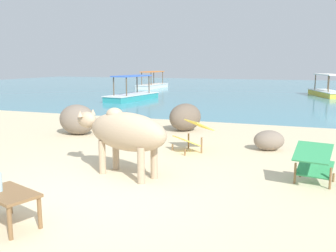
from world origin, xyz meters
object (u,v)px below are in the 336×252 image
deck_chair_near (314,162)px  boat_teal (132,95)px  boat_white (153,85)px  boat_yellow (328,92)px  cow (125,132)px  low_bench_table (9,197)px  deck_chair_far (193,134)px

deck_chair_near → boat_teal: boat_teal is taller
boat_white → boat_yellow: same height
boat_teal → boat_yellow: bearing=129.4°
cow → low_bench_table: 2.31m
cow → boat_yellow: size_ratio=0.53×
deck_chair_far → boat_teal: bearing=-107.0°
cow → deck_chair_near: 3.07m
low_bench_table → boat_yellow: boat_yellow is taller
deck_chair_far → low_bench_table: bearing=28.1°
deck_chair_far → boat_yellow: boat_yellow is taller
cow → boat_teal: 13.18m
low_bench_table → deck_chair_near: 4.38m
boat_white → boat_yellow: 12.59m
deck_chair_near → boat_yellow: bearing=6.9°
boat_teal → deck_chair_far: bearing=40.0°
boat_yellow → low_bench_table: bearing=-30.1°
deck_chair_near → boat_teal: size_ratio=0.23×
cow → deck_chair_near: cow is taller
cow → low_bench_table: (-0.40, -2.24, -0.41)m
cow → deck_chair_near: size_ratio=2.41×
deck_chair_near → deck_chair_far: (-2.40, 1.56, 0.00)m
deck_chair_near → boat_yellow: boat_yellow is taller
cow → deck_chair_near: bearing=-153.1°
boat_white → cow: bearing=-156.4°
deck_chair_near → boat_yellow: (1.25, 17.39, -0.13)m
deck_chair_near → deck_chair_far: 2.87m
cow → deck_chair_far: 2.20m
low_bench_table → boat_yellow: size_ratio=0.22×
cow → boat_yellow: (4.26, 17.92, -0.51)m
boat_white → boat_teal: (2.46, -8.83, 0.00)m
deck_chair_far → boat_teal: (-6.14, 9.87, -0.13)m
deck_chair_far → boat_white: bearing=-114.2°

